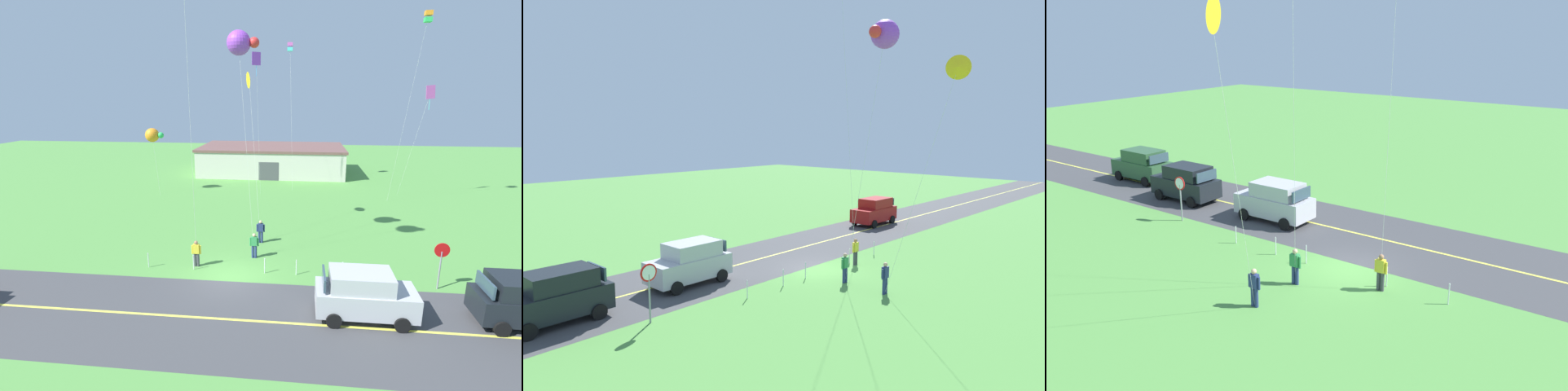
% 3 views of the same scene
% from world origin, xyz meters
% --- Properties ---
extents(ground_plane, '(120.00, 120.00, 0.10)m').
position_xyz_m(ground_plane, '(0.00, 0.00, -0.05)').
color(ground_plane, '#549342').
extents(asphalt_road, '(120.00, 7.00, 0.00)m').
position_xyz_m(asphalt_road, '(0.00, -4.00, 0.00)').
color(asphalt_road, '#424244').
rests_on(asphalt_road, ground).
extents(road_centre_stripe, '(120.00, 0.16, 0.00)m').
position_xyz_m(road_centre_stripe, '(0.00, -4.00, 0.01)').
color(road_centre_stripe, '#E5E04C').
rests_on(road_centre_stripe, asphalt_road).
extents(car_suv_foreground, '(4.40, 2.12, 2.24)m').
position_xyz_m(car_suv_foreground, '(6.71, -3.15, 1.15)').
color(car_suv_foreground, '#B7B7BC').
rests_on(car_suv_foreground, ground).
extents(car_parked_east_near, '(4.40, 2.12, 2.24)m').
position_xyz_m(car_parked_east_near, '(13.64, -2.97, 1.15)').
color(car_parked_east_near, black).
rests_on(car_parked_east_near, ground).
extents(car_parked_east_far, '(4.40, 2.12, 2.24)m').
position_xyz_m(car_parked_east_far, '(19.62, -4.42, 1.15)').
color(car_parked_east_far, '#2D5633').
rests_on(car_parked_east_far, ground).
extents(stop_sign, '(0.76, 0.08, 2.56)m').
position_xyz_m(stop_sign, '(11.00, -0.10, 1.80)').
color(stop_sign, gray).
rests_on(stop_sign, ground).
extents(person_adult_near, '(0.58, 0.22, 1.60)m').
position_xyz_m(person_adult_near, '(1.03, 2.71, 0.86)').
color(person_adult_near, navy).
rests_on(person_adult_near, ground).
extents(person_adult_companion, '(0.58, 0.22, 1.60)m').
position_xyz_m(person_adult_companion, '(-2.19, 1.16, 0.86)').
color(person_adult_companion, '#3F3F47').
rests_on(person_adult_companion, ground).
extents(person_child_watcher, '(0.58, 0.22, 1.60)m').
position_xyz_m(person_child_watcher, '(1.15, 5.21, 0.86)').
color(person_child_watcher, navy).
rests_on(person_child_watcher, ground).
extents(kite_yellow_high, '(1.41, 3.30, 11.36)m').
position_xyz_m(kite_yellow_high, '(0.07, 7.94, 10.75)').
color(kite_yellow_high, silver).
rests_on(kite_yellow_high, ground).
extents(fence_post_0, '(0.05, 0.05, 0.90)m').
position_xyz_m(fence_post_0, '(-4.96, 0.70, 0.45)').
color(fence_post_0, silver).
rests_on(fence_post_0, ground).
extents(fence_post_1, '(0.05, 0.05, 0.90)m').
position_xyz_m(fence_post_1, '(-2.25, 0.70, 0.45)').
color(fence_post_1, silver).
rests_on(fence_post_1, ground).
extents(fence_post_2, '(0.05, 0.05, 0.90)m').
position_xyz_m(fence_post_2, '(1.88, 0.70, 0.45)').
color(fence_post_2, silver).
rests_on(fence_post_2, ground).
extents(fence_post_3, '(0.05, 0.05, 0.90)m').
position_xyz_m(fence_post_3, '(3.66, 0.70, 0.45)').
color(fence_post_3, silver).
rests_on(fence_post_3, ground).
extents(fence_post_4, '(0.05, 0.05, 0.90)m').
position_xyz_m(fence_post_4, '(6.20, 0.70, 0.45)').
color(fence_post_4, silver).
rests_on(fence_post_4, ground).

